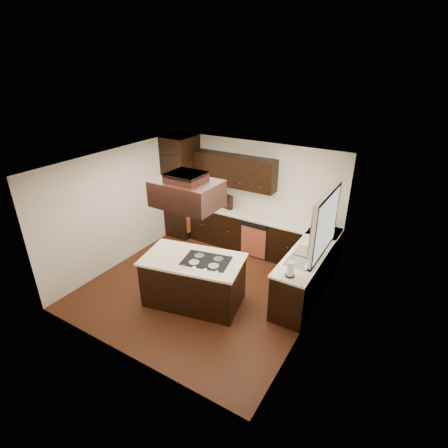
{
  "coord_description": "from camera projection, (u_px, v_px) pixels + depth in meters",
  "views": [
    {
      "loc": [
        3.31,
        -4.73,
        4.11
      ],
      "look_at": [
        0.1,
        0.6,
        1.15
      ],
      "focal_mm": 28.0,
      "sensor_mm": 36.0,
      "label": 1
    }
  ],
  "objects": [
    {
      "name": "island_top",
      "position": [
        193.0,
        259.0,
        6.16
      ],
      "size": [
        1.94,
        1.35,
        0.04
      ],
      "primitive_type": "cube",
      "rotation": [
        0.0,
        0.0,
        0.21
      ],
      "color": "white",
      "rests_on": "island"
    },
    {
      "name": "blender_base",
      "position": [
        215.0,
        204.0,
        8.32
      ],
      "size": [
        0.15,
        0.15,
        0.1
      ],
      "primitive_type": "cylinder",
      "color": "silver",
      "rests_on": "countertop_back"
    },
    {
      "name": "window_frame",
      "position": [
        325.0,
        224.0,
        5.72
      ],
      "size": [
        0.06,
        1.32,
        1.12
      ],
      "primitive_type": "cube",
      "color": "white",
      "rests_on": "wall_right"
    },
    {
      "name": "soap_bottle",
      "position": [
        313.0,
        241.0,
        6.56
      ],
      "size": [
        0.1,
        0.1,
        0.18
      ],
      "primitive_type": "imported",
      "rotation": [
        0.0,
        0.0,
        0.25
      ],
      "color": "white",
      "rests_on": "countertop_right"
    },
    {
      "name": "countertop_right",
      "position": [
        310.0,
        250.0,
        6.45
      ],
      "size": [
        0.63,
        2.4,
        0.04
      ],
      "primitive_type": "cube",
      "color": "white",
      "rests_on": "base_cabinets_right"
    },
    {
      "name": "wall_left",
      "position": [
        120.0,
        207.0,
        7.42
      ],
      "size": [
        0.02,
        4.2,
        2.5
      ],
      "primitive_type": "cube",
      "color": "#EDE7CE",
      "rests_on": "ground"
    },
    {
      "name": "curtain_right",
      "position": [
        329.0,
        212.0,
        6.05
      ],
      "size": [
        0.02,
        0.34,
        0.9
      ],
      "primitive_type": "cube",
      "color": "#CAAC95",
      "rests_on": "wall_right"
    },
    {
      "name": "mixing_bowl",
      "position": [
        201.0,
        201.0,
        8.54
      ],
      "size": [
        0.25,
        0.25,
        0.06
      ],
      "primitive_type": "imported",
      "rotation": [
        0.0,
        0.0,
        -0.01
      ],
      "color": "white",
      "rests_on": "countertop_back"
    },
    {
      "name": "oven_column",
      "position": [
        182.0,
        194.0,
        8.66
      ],
      "size": [
        0.65,
        0.75,
        2.12
      ],
      "primitive_type": "cube",
      "color": "black",
      "rests_on": "floor"
    },
    {
      "name": "wall_back",
      "position": [
        254.0,
        195.0,
        8.07
      ],
      "size": [
        4.2,
        0.02,
        2.5
      ],
      "primitive_type": "cube",
      "color": "#EDE7CE",
      "rests_on": "ground"
    },
    {
      "name": "hood_duct",
      "position": [
        186.0,
        177.0,
        5.45
      ],
      "size": [
        0.55,
        0.5,
        0.13
      ],
      "primitive_type": "cube",
      "color": "black",
      "rests_on": "ceiling"
    },
    {
      "name": "cooktop",
      "position": [
        206.0,
        261.0,
        6.07
      ],
      "size": [
        0.9,
        0.7,
        0.01
      ],
      "primitive_type": "cube",
      "rotation": [
        0.0,
        0.0,
        0.21
      ],
      "color": "black",
      "rests_on": "island_top"
    },
    {
      "name": "floor",
      "position": [
        204.0,
        286.0,
        6.98
      ],
      "size": [
        4.2,
        4.2,
        0.02
      ],
      "primitive_type": "cube",
      "color": "#5D2D16",
      "rests_on": "ground"
    },
    {
      "name": "wall_front",
      "position": [
        116.0,
        288.0,
        4.8
      ],
      "size": [
        4.2,
        0.02,
        2.5
      ],
      "primitive_type": "cube",
      "color": "#EDE7CE",
      "rests_on": "ground"
    },
    {
      "name": "spice_rack",
      "position": [
        225.0,
        201.0,
        8.17
      ],
      "size": [
        0.42,
        0.2,
        0.34
      ],
      "primitive_type": "cube",
      "rotation": [
        0.0,
        0.0,
        -0.26
      ],
      "color": "black",
      "rests_on": "countertop_back"
    },
    {
      "name": "ceiling",
      "position": [
        201.0,
        163.0,
        5.89
      ],
      "size": [
        4.2,
        4.2,
        0.02
      ],
      "primitive_type": "cube",
      "color": "white",
      "rests_on": "ground"
    },
    {
      "name": "base_cabinets_right",
      "position": [
        309.0,
        272.0,
        6.64
      ],
      "size": [
        0.6,
        2.4,
        0.88
      ],
      "primitive_type": "cube",
      "color": "black",
      "rests_on": "floor"
    },
    {
      "name": "island",
      "position": [
        194.0,
        281.0,
        6.36
      ],
      "size": [
        1.87,
        1.27,
        0.88
      ],
      "primitive_type": "cube",
      "rotation": [
        0.0,
        0.0,
        0.21
      ],
      "color": "black",
      "rests_on": "floor"
    },
    {
      "name": "upper_cabinets",
      "position": [
        234.0,
        171.0,
        7.89
      ],
      "size": [
        2.0,
        0.34,
        0.72
      ],
      "primitive_type": "cube",
      "color": "black",
      "rests_on": "wall_back"
    },
    {
      "name": "countertop_back",
      "position": [
        248.0,
        214.0,
        7.95
      ],
      "size": [
        2.93,
        0.63,
        0.04
      ],
      "primitive_type": "cube",
      "color": "white",
      "rests_on": "base_cabinets_back"
    },
    {
      "name": "wall_oven_face",
      "position": [
        194.0,
        194.0,
        8.47
      ],
      "size": [
        0.05,
        0.62,
        0.78
      ],
      "primitive_type": "cube",
      "color": "#C05D3D",
      "rests_on": "oven_column"
    },
    {
      "name": "base_cabinets_back",
      "position": [
        248.0,
        232.0,
        8.16
      ],
      "size": [
        2.93,
        0.6,
        0.88
      ],
      "primitive_type": "cube",
      "color": "black",
      "rests_on": "floor"
    },
    {
      "name": "wall_right",
      "position": [
        314.0,
        261.0,
        5.45
      ],
      "size": [
        0.02,
        4.2,
        2.5
      ],
      "primitive_type": "cube",
      "color": "#EDE7CE",
      "rests_on": "ground"
    },
    {
      "name": "window_pane",
      "position": [
        327.0,
        225.0,
        5.71
      ],
      "size": [
        0.0,
        1.2,
        1.0
      ],
      "primitive_type": "cube",
      "color": "white",
      "rests_on": "wall_right"
    },
    {
      "name": "paper_towel",
      "position": [
        290.0,
        269.0,
        5.6
      ],
      "size": [
        0.15,
        0.15,
        0.27
      ],
      "primitive_type": "cylinder",
      "rotation": [
        0.0,
        0.0,
        -0.31
      ],
      "color": "white",
      "rests_on": "countertop_right"
    },
    {
      "name": "range_hood",
      "position": [
        187.0,
        193.0,
        5.57
      ],
      "size": [
        1.05,
        0.72,
        0.42
      ],
      "primitive_type": "cube",
      "color": "black",
      "rests_on": "ceiling"
    },
    {
      "name": "dishwasher_front",
      "position": [
        254.0,
        242.0,
        7.81
      ],
      "size": [
        0.6,
        0.05,
        0.72
      ],
      "primitive_type": "cube",
      "color": "#C05D3D",
      "rests_on": "floor"
    },
    {
      "name": "blender_pitcher",
      "position": [
        215.0,
        197.0,
        8.25
      ],
      "size": [
        0.13,
        0.13,
        0.26
      ],
      "primitive_type": "cone",
      "color": "silver",
      "rests_on": "blender_base"
    },
    {
      "name": "sink_rim",
      "position": [
        305.0,
        258.0,
        6.16
      ],
      "size": [
        0.52,
        0.84,
        0.01
      ],
      "primitive_type": "cube",
      "color": "silver",
      "rests_on": "countertop_right"
    },
    {
      "name": "curtain_left",
      "position": [
        314.0,
        230.0,
        5.41
      ],
      "size": [
        0.02,
        0.34,
        0.9
      ],
      "primitive_type": "cube",
      "color": "#CAAC95",
      "rests_on": "wall_right"
    }
  ]
}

